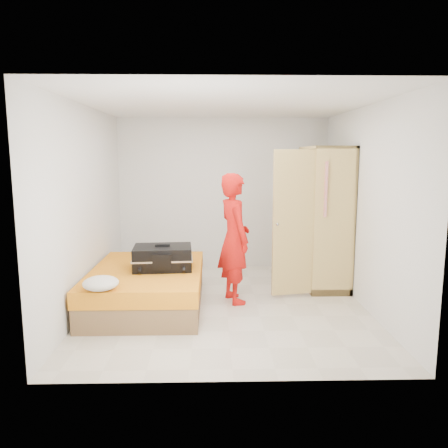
{
  "coord_description": "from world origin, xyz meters",
  "views": [
    {
      "loc": [
        -0.17,
        -5.58,
        1.98
      ],
      "look_at": [
        -0.02,
        0.57,
        1.0
      ],
      "focal_mm": 35.0,
      "sensor_mm": 36.0,
      "label": 1
    }
  ],
  "objects_px": {
    "person": "(234,238)",
    "round_cushion": "(101,283)",
    "bed": "(147,287)",
    "wardrobe": "(322,221)",
    "suitcase": "(163,258)"
  },
  "relations": [
    {
      "from": "suitcase",
      "to": "round_cushion",
      "type": "xyz_separation_m",
      "value": [
        -0.58,
        -0.89,
        -0.07
      ]
    },
    {
      "from": "bed",
      "to": "round_cushion",
      "type": "height_order",
      "value": "round_cushion"
    },
    {
      "from": "bed",
      "to": "wardrobe",
      "type": "distance_m",
      "value": 2.74
    },
    {
      "from": "wardrobe",
      "to": "suitcase",
      "type": "distance_m",
      "value": 2.47
    },
    {
      "from": "suitcase",
      "to": "round_cushion",
      "type": "distance_m",
      "value": 1.07
    },
    {
      "from": "person",
      "to": "suitcase",
      "type": "height_order",
      "value": "person"
    },
    {
      "from": "bed",
      "to": "person",
      "type": "relative_size",
      "value": 1.16
    },
    {
      "from": "person",
      "to": "suitcase",
      "type": "distance_m",
      "value": 0.98
    },
    {
      "from": "bed",
      "to": "round_cushion",
      "type": "bearing_deg",
      "value": -112.37
    },
    {
      "from": "person",
      "to": "round_cushion",
      "type": "xyz_separation_m",
      "value": [
        -1.53,
        -1.05,
        -0.3
      ]
    },
    {
      "from": "wardrobe",
      "to": "round_cushion",
      "type": "bearing_deg",
      "value": -148.78
    },
    {
      "from": "person",
      "to": "round_cushion",
      "type": "relative_size",
      "value": 4.39
    },
    {
      "from": "person",
      "to": "round_cushion",
      "type": "bearing_deg",
      "value": 105.86
    },
    {
      "from": "wardrobe",
      "to": "bed",
      "type": "bearing_deg",
      "value": -161.42
    },
    {
      "from": "suitcase",
      "to": "wardrobe",
      "type": "bearing_deg",
      "value": 16.13
    }
  ]
}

